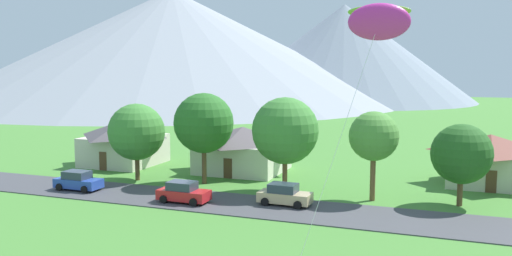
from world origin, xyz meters
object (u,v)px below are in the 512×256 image
object	(u,v)px
parked_car_red_mid_west	(183,192)
tree_center	(285,131)
parked_car_blue_mid_east	(78,181)
kite_flyer_with_kite	(378,25)
house_left_center	(243,148)
tree_left_of_center	(462,154)
tree_far_right	(374,136)
parked_car_tan_west_end	(284,195)
tree_near_right	(136,132)
house_rightmost	(124,142)
house_right_center	(490,159)
tree_near_left	(204,123)

from	to	relation	value
parked_car_red_mid_west	tree_center	bearing A→B (deg)	43.90
parked_car_blue_mid_east	kite_flyer_with_kite	bearing A→B (deg)	-19.57
house_left_center	parked_car_red_mid_west	size ratio (longest dim) A/B	2.15
tree_left_of_center	tree_far_right	distance (m)	6.88
parked_car_blue_mid_east	parked_car_tan_west_end	bearing A→B (deg)	4.70
tree_center	tree_near_right	xyz separation A→B (m)	(-14.98, -0.17, -0.73)
house_left_center	house_rightmost	size ratio (longest dim) A/B	1.07
house_right_center	parked_car_red_mid_west	bearing A→B (deg)	-145.96
parked_car_tan_west_end	house_left_center	bearing A→B (deg)	125.23
tree_center	parked_car_blue_mid_east	world-z (taller)	tree_center
house_left_center	tree_left_of_center	distance (m)	22.62
parked_car_red_mid_west	tree_near_left	bearing A→B (deg)	102.80
tree_left_of_center	parked_car_red_mid_west	xyz separation A→B (m)	(-20.96, -6.94, -3.30)
house_right_center	kite_flyer_with_kite	size ratio (longest dim) A/B	0.57
house_left_center	tree_far_right	size ratio (longest dim) A/B	1.22
tree_near_left	kite_flyer_with_kite	xyz separation A→B (m)	(18.10, -16.31, 7.39)
tree_left_of_center	parked_car_blue_mid_east	distance (m)	32.65
house_left_center	tree_far_right	distance (m)	16.89
house_right_center	kite_flyer_with_kite	distance (m)	28.14
parked_car_tan_west_end	tree_far_right	bearing A→B (deg)	32.91
tree_near_right	parked_car_red_mid_west	size ratio (longest dim) A/B	1.78
house_right_center	tree_near_right	distance (m)	33.44
house_right_center	house_rightmost	size ratio (longest dim) A/B	0.97
tree_center	parked_car_red_mid_west	distance (m)	10.25
house_rightmost	parked_car_tan_west_end	bearing A→B (deg)	-25.88
tree_center	tree_far_right	xyz separation A→B (m)	(7.62, -0.17, -0.13)
tree_far_right	kite_flyer_with_kite	size ratio (longest dim) A/B	0.52
parked_car_blue_mid_east	tree_center	bearing A→B (deg)	18.33
tree_near_left	tree_left_of_center	world-z (taller)	tree_near_left
house_right_center	tree_center	bearing A→B (deg)	-150.60
house_rightmost	kite_flyer_with_kite	size ratio (longest dim) A/B	0.59
tree_far_right	house_rightmost	bearing A→B (deg)	166.66
tree_near_right	kite_flyer_with_kite	xyz separation A→B (m)	(24.85, -15.35, 8.40)
tree_near_left	parked_car_blue_mid_east	bearing A→B (deg)	-144.58
tree_far_right	parked_car_tan_west_end	size ratio (longest dim) A/B	1.75
parked_car_blue_mid_east	house_right_center	bearing A→B (deg)	24.01
kite_flyer_with_kite	tree_center	bearing A→B (deg)	122.46
tree_center	tree_near_right	size ratio (longest dim) A/B	1.12
house_right_center	tree_near_left	size ratio (longest dim) A/B	0.96
house_left_center	tree_left_of_center	xyz separation A→B (m)	(21.43, -7.05, 1.72)
house_left_center	house_rightmost	xyz separation A→B (m)	(-14.08, -0.98, 0.14)
house_left_center	house_rightmost	bearing A→B (deg)	-176.02
house_left_center	tree_near_right	size ratio (longest dim) A/B	1.21
tree_left_of_center	parked_car_tan_west_end	world-z (taller)	tree_left_of_center
house_right_center	tree_left_of_center	world-z (taller)	tree_left_of_center
tree_near_left	tree_left_of_center	size ratio (longest dim) A/B	1.31
tree_near_left	house_right_center	bearing A→B (deg)	19.18
kite_flyer_with_kite	tree_left_of_center	bearing A→B (deg)	74.44
house_rightmost	parked_car_blue_mid_east	distance (m)	13.09
parked_car_red_mid_west	parked_car_blue_mid_east	world-z (taller)	same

